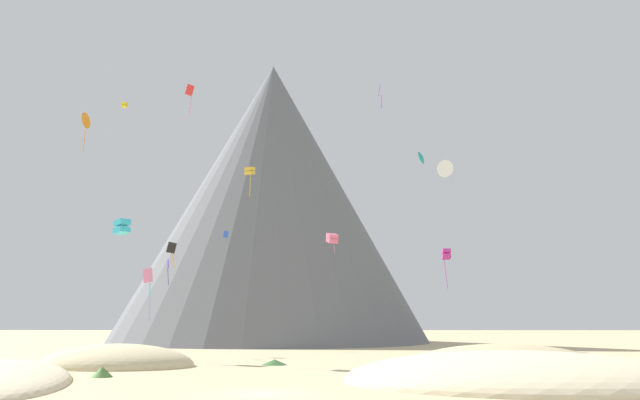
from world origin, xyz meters
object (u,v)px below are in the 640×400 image
kite_pink_low (148,281)px  kite_magenta_low (446,254)px  kite_white_mid (446,169)px  bush_far_right (447,371)px  bush_low_patch (274,362)px  kite_blue_mid (226,234)px  kite_rainbow_mid (332,238)px  bush_ridge_crest (501,379)px  kite_cyan_low (122,227)px  kite_indigo_low (168,267)px  bush_near_right (448,384)px  kite_black_low (172,249)px  kite_yellow_high (125,105)px  kite_violet_high (380,91)px  kite_gold_mid (250,171)px  kite_red_high (190,93)px  bush_mid_center (102,372)px  rock_massif (266,206)px  kite_teal_mid (422,157)px  kite_orange_mid (85,121)px

kite_pink_low → kite_magenta_low: bearing=97.9°
kite_white_mid → kite_pink_low: bearing=49.1°
bush_far_right → kite_white_mid: 31.97m
bush_far_right → bush_low_patch: bush_far_right is taller
kite_blue_mid → kite_rainbow_mid: 15.07m
bush_ridge_crest → kite_cyan_low: bearing=140.4°
kite_magenta_low → kite_indigo_low: bearing=-153.5°
bush_near_right → kite_black_low: bearing=122.7°
kite_yellow_high → kite_indigo_low: kite_yellow_high is taller
bush_near_right → kite_violet_high: 58.65m
kite_gold_mid → kite_blue_mid: bearing=160.5°
kite_blue_mid → kite_red_high: (-4.31, -7.00, 18.57)m
kite_rainbow_mid → kite_cyan_low: bearing=27.6°
kite_yellow_high → bush_mid_center: bearing=-50.8°
rock_massif → kite_pink_low: bearing=-96.3°
kite_yellow_high → kite_pink_low: (11.78, -26.51, -26.56)m
bush_low_patch → kite_violet_high: bearing=66.4°
rock_massif → kite_blue_mid: bearing=-97.2°
kite_violet_high → kite_indigo_low: size_ratio=1.19×
kite_rainbow_mid → kite_pink_low: size_ratio=0.58×
kite_red_high → kite_rainbow_mid: 28.14m
bush_mid_center → kite_black_low: (-2.89, 30.97, 11.72)m
kite_rainbow_mid → rock_massif: bearing=-87.4°
kite_blue_mid → kite_yellow_high: bearing=-136.6°
rock_massif → bush_low_patch: bearing=-83.4°
bush_ridge_crest → kite_black_low: 48.56m
kite_pink_low → bush_ridge_crest: bearing=20.3°
bush_far_right → kite_blue_mid: (-23.25, 44.11, 15.46)m
kite_violet_high → kite_red_high: kite_red_high is taller
kite_pink_low → kite_teal_mid: bearing=96.2°
bush_low_patch → kite_orange_mid: bearing=154.6°
bush_near_right → kite_rainbow_mid: kite_rainbow_mid is taller
kite_magenta_low → kite_blue_mid: bearing=174.5°
kite_cyan_low → kite_indigo_low: (3.33, 6.44, -3.66)m
bush_ridge_crest → kite_teal_mid: kite_teal_mid is taller
bush_ridge_crest → kite_orange_mid: bearing=142.0°
bush_ridge_crest → kite_orange_mid: (-37.32, 29.17, 25.04)m
bush_ridge_crest → kite_indigo_low: size_ratio=0.87×
kite_pink_low → rock_massif: bearing=143.9°
kite_blue_mid → kite_magenta_low: size_ratio=0.20×
kite_orange_mid → kite_teal_mid: (39.26, 15.81, -0.43)m
bush_mid_center → bush_ridge_crest: size_ratio=0.62×
kite_red_high → kite_white_mid: (32.17, -12.91, -13.66)m
bush_low_patch → kite_yellow_high: (-24.50, 31.17, 33.90)m
kite_yellow_high → kite_magenta_low: size_ratio=0.18×
bush_mid_center → kite_magenta_low: kite_magenta_low is taller
kite_blue_mid → kite_indigo_low: kite_blue_mid is taller
kite_red_high → rock_massif: bearing=86.4°
bush_ridge_crest → kite_black_low: bearing=128.1°
kite_yellow_high → kite_red_high: kite_red_high is taller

